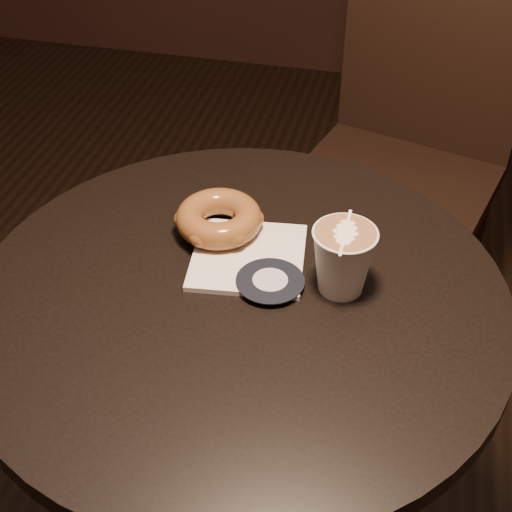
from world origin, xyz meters
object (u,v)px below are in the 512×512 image
at_px(pastry_bag, 248,257).
at_px(doughnut, 219,218).
at_px(chair, 414,121).
at_px(cafe_table, 241,389).
at_px(latte_cup, 343,261).

height_order(pastry_bag, doughnut, doughnut).
relative_size(chair, pastry_bag, 7.04).
height_order(cafe_table, pastry_bag, pastry_bag).
height_order(chair, latte_cup, chair).
height_order(cafe_table, chair, chair).
xyz_separation_m(chair, latte_cup, (-0.06, -0.76, 0.21)).
xyz_separation_m(cafe_table, pastry_bag, (-0.00, 0.06, 0.20)).
height_order(chair, doughnut, chair).
bearing_deg(cafe_table, doughnut, 118.10).
relative_size(chair, latte_cup, 11.54).
height_order(pastry_bag, latte_cup, latte_cup).
xyz_separation_m(chair, pastry_bag, (-0.19, -0.73, 0.16)).
distance_m(chair, latte_cup, 0.79).
relative_size(cafe_table, pastry_bag, 4.99).
bearing_deg(chair, cafe_table, -88.10).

